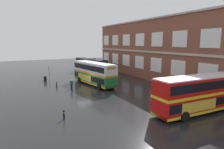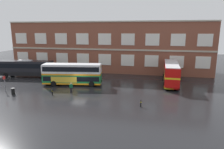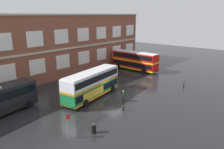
% 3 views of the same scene
% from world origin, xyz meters
% --- Properties ---
extents(ground_plane, '(120.00, 120.00, 0.00)m').
position_xyz_m(ground_plane, '(0.00, 2.00, 0.00)').
color(ground_plane, black).
extents(brick_terminal_building, '(49.48, 8.19, 12.35)m').
position_xyz_m(brick_terminal_building, '(1.41, 17.98, 6.03)').
color(brick_terminal_building, brown).
rests_on(brick_terminal_building, ground).
extents(double_decker_near, '(11.26, 4.22, 4.07)m').
position_xyz_m(double_decker_near, '(-2.11, 2.50, 2.15)').
color(double_decker_near, '#197038').
rests_on(double_decker_near, ground).
extents(double_decker_middle, '(3.09, 11.07, 4.07)m').
position_xyz_m(double_decker_middle, '(16.34, 7.35, 2.15)').
color(double_decker_middle, red).
rests_on(double_decker_middle, ground).
extents(touring_coach, '(12.24, 4.17, 3.80)m').
position_xyz_m(touring_coach, '(-15.05, 6.87, 1.91)').
color(touring_coach, black).
rests_on(touring_coach, ground).
extents(waiting_passenger, '(0.57, 0.46, 1.70)m').
position_xyz_m(waiting_passenger, '(-0.43, -2.15, 0.93)').
color(waiting_passenger, black).
rests_on(waiting_passenger, ground).
extents(bus_stand_flag, '(0.44, 0.10, 2.70)m').
position_xyz_m(bus_stand_flag, '(-11.80, -3.84, 1.64)').
color(bus_stand_flag, slate).
rests_on(bus_stand_flag, ground).
extents(station_litter_bin, '(0.60, 0.60, 1.03)m').
position_xyz_m(station_litter_bin, '(-9.40, -4.99, 0.52)').
color(station_litter_bin, black).
rests_on(station_litter_bin, ground).
extents(safety_bollard_west, '(0.19, 0.19, 0.95)m').
position_xyz_m(safety_bollard_west, '(11.48, -6.28, 0.49)').
color(safety_bollard_west, black).
rests_on(safety_bollard_west, ground).
extents(safety_bollard_east, '(0.19, 0.19, 0.95)m').
position_xyz_m(safety_bollard_east, '(-2.90, -4.07, 0.49)').
color(safety_bollard_east, black).
rests_on(safety_bollard_east, ground).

